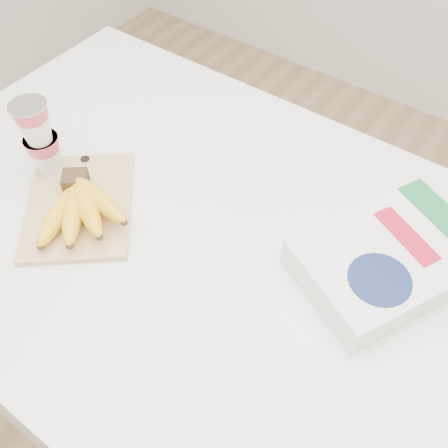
{
  "coord_description": "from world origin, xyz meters",
  "views": [
    {
      "loc": [
        0.4,
        -0.46,
        1.75
      ],
      "look_at": [
        0.06,
        0.01,
        1.04
      ],
      "focal_mm": 40.0,
      "sensor_mm": 36.0,
      "label": 1
    }
  ],
  "objects_px": {
    "bananas": "(79,207)",
    "cereal_box": "(388,260)",
    "cutting_board": "(79,205)",
    "yogurt_stack": "(39,136)",
    "table": "(204,342)"
  },
  "relations": [
    {
      "from": "cutting_board",
      "to": "yogurt_stack",
      "type": "bearing_deg",
      "value": 124.47
    },
    {
      "from": "cereal_box",
      "to": "cutting_board",
      "type": "bearing_deg",
      "value": -132.74
    },
    {
      "from": "cutting_board",
      "to": "table",
      "type": "bearing_deg",
      "value": -16.55
    },
    {
      "from": "cutting_board",
      "to": "bananas",
      "type": "relative_size",
      "value": 1.37
    },
    {
      "from": "cutting_board",
      "to": "bananas",
      "type": "height_order",
      "value": "bananas"
    },
    {
      "from": "table",
      "to": "yogurt_stack",
      "type": "xyz_separation_m",
      "value": [
        -0.34,
        -0.06,
        0.6
      ]
    },
    {
      "from": "table",
      "to": "yogurt_stack",
      "type": "distance_m",
      "value": 0.69
    },
    {
      "from": "cutting_board",
      "to": "yogurt_stack",
      "type": "distance_m",
      "value": 0.15
    },
    {
      "from": "bananas",
      "to": "cereal_box",
      "type": "height_order",
      "value": "bananas"
    },
    {
      "from": "cutting_board",
      "to": "cereal_box",
      "type": "xyz_separation_m",
      "value": [
        0.56,
        0.21,
        0.03
      ]
    },
    {
      "from": "table",
      "to": "bananas",
      "type": "height_order",
      "value": "bananas"
    },
    {
      "from": "cutting_board",
      "to": "cereal_box",
      "type": "bearing_deg",
      "value": -18.79
    },
    {
      "from": "table",
      "to": "cutting_board",
      "type": "bearing_deg",
      "value": -156.88
    },
    {
      "from": "cutting_board",
      "to": "yogurt_stack",
      "type": "height_order",
      "value": "yogurt_stack"
    },
    {
      "from": "yogurt_stack",
      "to": "bananas",
      "type": "bearing_deg",
      "value": -19.85
    }
  ]
}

